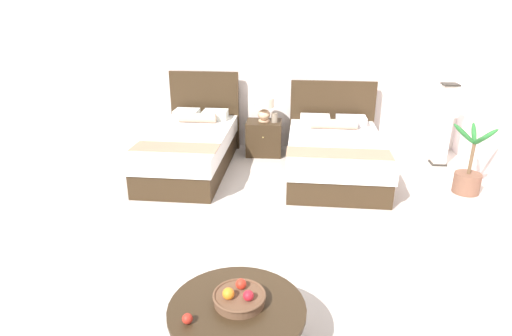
% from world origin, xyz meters
% --- Properties ---
extents(ground_plane, '(10.01, 9.77, 0.02)m').
position_xyz_m(ground_plane, '(0.00, 0.00, -0.01)').
color(ground_plane, beige).
extents(wall_back, '(10.01, 0.12, 2.84)m').
position_xyz_m(wall_back, '(0.00, 3.09, 1.42)').
color(wall_back, white).
rests_on(wall_back, ground).
extents(bed_near_window, '(1.20, 2.26, 1.28)m').
position_xyz_m(bed_near_window, '(-1.04, 1.86, 0.33)').
color(bed_near_window, '#362616').
rests_on(bed_near_window, ground).
extents(bed_near_corner, '(1.42, 2.28, 1.16)m').
position_xyz_m(bed_near_corner, '(1.05, 1.86, 0.29)').
color(bed_near_corner, '#362616').
rests_on(bed_near_corner, ground).
extents(nightstand, '(0.56, 0.49, 0.55)m').
position_xyz_m(nightstand, '(-0.01, 2.60, 0.27)').
color(nightstand, '#362616').
rests_on(nightstand, ground).
extents(table_lamp, '(0.30, 0.30, 0.37)m').
position_xyz_m(table_lamp, '(-0.01, 2.62, 0.78)').
color(table_lamp, '#D6AC87').
rests_on(table_lamp, nightstand).
extents(vase, '(0.09, 0.09, 0.15)m').
position_xyz_m(vase, '(0.16, 2.56, 0.62)').
color(vase, gray).
rests_on(vase, nightstand).
extents(coffee_table, '(0.95, 0.95, 0.41)m').
position_xyz_m(coffee_table, '(0.03, -1.68, 0.31)').
color(coffee_table, '#362616').
rests_on(coffee_table, ground).
extents(fruit_bowl, '(0.37, 0.37, 0.14)m').
position_xyz_m(fruit_bowl, '(0.05, -1.63, 0.46)').
color(fruit_bowl, brown).
rests_on(fruit_bowl, coffee_table).
extents(loose_apple, '(0.07, 0.07, 0.07)m').
position_xyz_m(loose_apple, '(-0.27, -1.85, 0.44)').
color(loose_apple, red).
rests_on(loose_apple, coffee_table).
extents(floor_lamp_corner, '(0.22, 0.22, 1.24)m').
position_xyz_m(floor_lamp_corner, '(2.69, 2.32, 0.62)').
color(floor_lamp_corner, '#2C2822').
rests_on(floor_lamp_corner, ground).
extents(potted_palm, '(0.57, 0.48, 0.95)m').
position_xyz_m(potted_palm, '(2.71, 1.27, 0.23)').
color(potted_palm, brown).
rests_on(potted_palm, ground).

